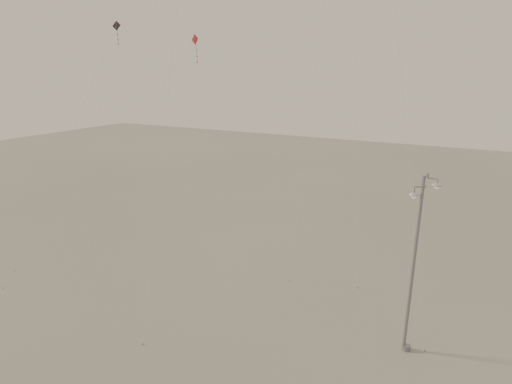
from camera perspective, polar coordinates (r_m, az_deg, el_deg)
The scene contains 4 objects.
ground at distance 28.67m, azimuth -8.58°, elevation -18.02°, with size 160.00×160.00×0.00m, color gray.
street_lamp at distance 27.64m, azimuth 17.72°, elevation -7.43°, with size 1.53×0.83×10.02m.
kite_3 at distance 34.70m, azimuth -11.99°, elevation 9.90°, with size 7.58×12.29×17.26m.
kite_6 at distance 38.18m, azimuth -18.48°, elevation 10.90°, with size 7.34×5.61×18.21m.
Camera 1 is at (15.12, -18.92, 15.35)m, focal length 35.00 mm.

